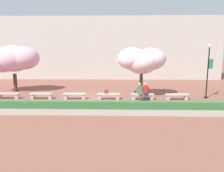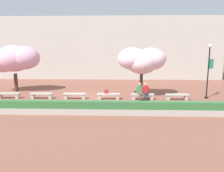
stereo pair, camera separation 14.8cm
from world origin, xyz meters
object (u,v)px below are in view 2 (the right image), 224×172
object	(u,v)px
stone_bench_near_west	(42,95)
lamp_post_with_banner	(209,66)
stone_bench_center	(75,95)
person_seated_left	(140,91)
cherry_tree_main	(142,60)
person_seated_right	(146,91)
stone_bench_east_end	(143,96)
stone_bench_west_end	(9,95)
stone_bench_far_east	(177,96)
stone_bench_near_east	(109,95)
cherry_tree_secondary	(14,59)
handbag	(106,92)

from	to	relation	value
stone_bench_near_west	lamp_post_with_banner	xyz separation A→B (m)	(12.79, 0.60, 2.20)
stone_bench_center	person_seated_left	world-z (taller)	person_seated_left
stone_bench_center	cherry_tree_main	world-z (taller)	cherry_tree_main
person_seated_right	stone_bench_center	bearing A→B (deg)	179.43
stone_bench_east_end	person_seated_right	size ratio (longest dim) A/B	1.33
stone_bench_west_end	stone_bench_east_end	xyz separation A→B (m)	(10.36, 0.00, 0.00)
person_seated_right	lamp_post_with_banner	bearing A→B (deg)	7.79
person_seated_right	lamp_post_with_banner	size ratio (longest dim) A/B	0.31
stone_bench_far_east	stone_bench_near_east	bearing A→B (deg)	180.00
stone_bench_near_east	stone_bench_far_east	world-z (taller)	same
stone_bench_near_east	cherry_tree_main	xyz separation A→B (m)	(2.57, 1.27, 2.60)
person_seated_left	cherry_tree_secondary	xyz separation A→B (m)	(-10.84, 2.76, 2.21)
stone_bench_west_end	stone_bench_near_east	bearing A→B (deg)	0.00
person_seated_left	handbag	bearing A→B (deg)	178.34
person_seated_left	cherry_tree_main	distance (m)	2.57
person_seated_right	stone_bench_far_east	bearing A→B (deg)	1.29
stone_bench_near_east	stone_bench_near_west	bearing A→B (deg)	180.00
stone_bench_far_east	handbag	size ratio (longest dim) A/B	5.07
stone_bench_east_end	stone_bench_far_east	bearing A→B (deg)	0.00
stone_bench_west_end	cherry_tree_secondary	bearing A→B (deg)	104.22
stone_bench_west_end	handbag	bearing A→B (deg)	0.16
person_seated_left	lamp_post_with_banner	world-z (taller)	lamp_post_with_banner
stone_bench_center	person_seated_left	bearing A→B (deg)	-0.61
person_seated_left	cherry_tree_secondary	bearing A→B (deg)	165.73
stone_bench_near_east	cherry_tree_secondary	world-z (taller)	cherry_tree_secondary
stone_bench_far_east	person_seated_right	xyz separation A→B (m)	(-2.37, -0.05, 0.40)
stone_bench_far_east	cherry_tree_secondary	xyz separation A→B (m)	(-13.64, 2.71, 2.61)
stone_bench_center	stone_bench_far_east	world-z (taller)	same
stone_bench_near_east	cherry_tree_secondary	distance (m)	9.26
person_seated_left	handbag	distance (m)	2.55
stone_bench_east_end	cherry_tree_secondary	xyz separation A→B (m)	(-11.05, 2.71, 2.61)
stone_bench_near_west	person_seated_right	xyz separation A→B (m)	(8.00, -0.05, 0.40)
stone_bench_far_east	person_seated_left	world-z (taller)	person_seated_left
stone_bench_west_end	stone_bench_east_end	distance (m)	10.36
stone_bench_west_end	stone_bench_near_west	world-z (taller)	same
stone_bench_near_west	stone_bench_center	bearing A→B (deg)	0.00
cherry_tree_secondary	lamp_post_with_banner	size ratio (longest dim) A/B	1.10
stone_bench_center	cherry_tree_main	bearing A→B (deg)	13.76
stone_bench_far_east	cherry_tree_main	distance (m)	3.89
stone_bench_far_east	person_seated_left	bearing A→B (deg)	-178.92
person_seated_right	cherry_tree_main	distance (m)	2.58
person_seated_right	cherry_tree_main	size ratio (longest dim) A/B	0.33
stone_bench_far_east	cherry_tree_main	bearing A→B (deg)	154.11
person_seated_right	handbag	distance (m)	2.98
stone_bench_center	stone_bench_west_end	bearing A→B (deg)	180.00
person_seated_left	person_seated_right	xyz separation A→B (m)	(0.43, -0.00, 0.00)
stone_bench_west_end	person_seated_left	distance (m)	10.17
stone_bench_west_end	stone_bench_east_end	bearing A→B (deg)	0.00
stone_bench_near_west	person_seated_right	bearing A→B (deg)	-0.38
handbag	cherry_tree_secondary	xyz separation A→B (m)	(-8.30, 2.68, 2.33)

